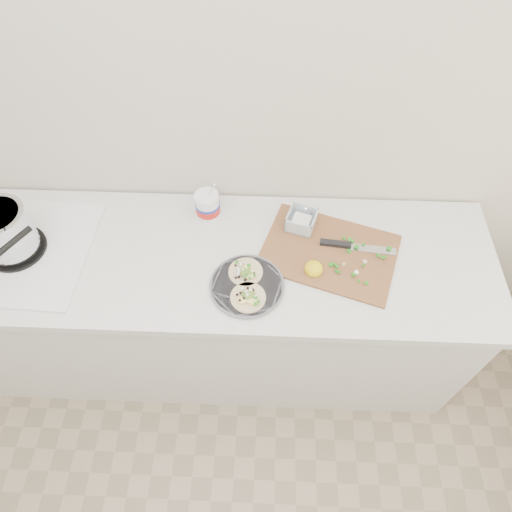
{
  "coord_description": "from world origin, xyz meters",
  "views": [
    {
      "loc": [
        0.32,
        0.37,
        2.34
      ],
      "look_at": [
        0.28,
        1.38,
        0.96
      ],
      "focal_mm": 32.0,
      "sensor_mm": 36.0,
      "label": 1
    }
  ],
  "objects_px": {
    "tub": "(208,204)",
    "cutboard": "(328,247)",
    "stove": "(9,238)",
    "taco_plate": "(247,284)"
  },
  "relations": [
    {
      "from": "taco_plate",
      "to": "cutboard",
      "type": "height_order",
      "value": "cutboard"
    },
    {
      "from": "stove",
      "to": "cutboard",
      "type": "xyz_separation_m",
      "value": [
        1.21,
        0.06,
        -0.07
      ]
    },
    {
      "from": "taco_plate",
      "to": "tub",
      "type": "bearing_deg",
      "value": 116.79
    },
    {
      "from": "stove",
      "to": "taco_plate",
      "type": "relative_size",
      "value": 2.07
    },
    {
      "from": "cutboard",
      "to": "taco_plate",
      "type": "bearing_deg",
      "value": -130.94
    },
    {
      "from": "taco_plate",
      "to": "tub",
      "type": "relative_size",
      "value": 1.24
    },
    {
      "from": "stove",
      "to": "taco_plate",
      "type": "xyz_separation_m",
      "value": [
        0.91,
        -0.13,
        -0.07
      ]
    },
    {
      "from": "tub",
      "to": "cutboard",
      "type": "height_order",
      "value": "tub"
    },
    {
      "from": "taco_plate",
      "to": "cutboard",
      "type": "bearing_deg",
      "value": 31.03
    },
    {
      "from": "tub",
      "to": "cutboard",
      "type": "relative_size",
      "value": 0.38
    }
  ]
}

